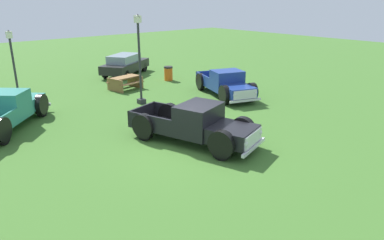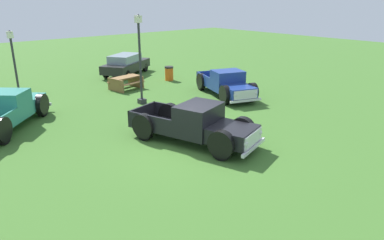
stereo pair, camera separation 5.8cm
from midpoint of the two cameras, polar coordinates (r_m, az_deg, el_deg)
ground_plane at (r=13.60m, az=-0.93°, el=-4.35°), size 80.00×80.00×0.00m
pickup_truck_foreground at (r=13.66m, az=1.20°, el=-0.86°), size 3.26×5.45×1.57m
pickup_truck_behind_left at (r=17.53m, az=-27.40°, el=1.48°), size 4.85×5.00×1.58m
pickup_truck_behind_right at (r=20.37m, az=5.56°, el=5.63°), size 3.31×5.20×1.50m
sedan_distant_a at (r=26.76m, az=-10.68°, el=8.73°), size 4.71×3.86×1.48m
lamp_post_near at (r=22.25m, az=-26.59°, el=8.11°), size 0.36×0.36×3.72m
lamp_post_far at (r=18.83m, az=-8.44°, el=9.68°), size 0.36×0.36×4.60m
picnic_table at (r=22.49m, az=-10.65°, el=6.08°), size 2.02×1.76×0.78m
trash_can at (r=24.58m, az=-3.84°, el=7.41°), size 0.59×0.59×0.95m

